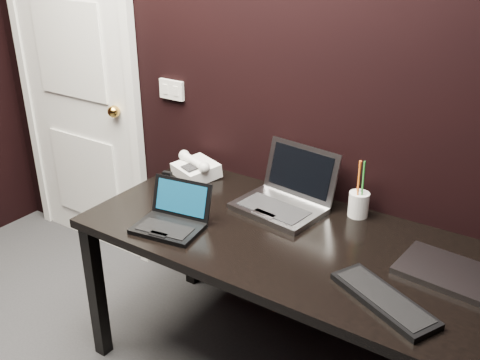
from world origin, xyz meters
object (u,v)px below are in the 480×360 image
Objects in this scene: mobile_phone at (167,183)px; desk at (288,252)px; ext_keyboard at (384,299)px; silver_laptop at (284,198)px; closed_laptop at (448,272)px; desk_phone at (196,168)px; pen_cup at (359,203)px; netbook at (172,219)px; door at (76,84)px.

desk is at bearing -4.57° from mobile_phone.
desk is 0.52m from ext_keyboard.
silver_laptop is at bearing 123.62° from desk.
closed_laptop is at bearing 64.46° from ext_keyboard.
desk is at bearing -172.60° from closed_laptop.
desk_phone is (-1.14, 0.46, 0.03)m from ext_keyboard.
pen_cup is (0.85, 0.26, 0.03)m from mobile_phone.
ext_keyboard is at bearing -12.52° from mobile_phone.
desk is 0.28m from silver_laptop.
pen_cup reaches higher than desk.
silver_laptop is at bearing -5.11° from desk_phone.
mobile_phone is at bearing 133.66° from netbook.
desk is at bearing 156.75° from ext_keyboard.
silver_laptop is at bearing 146.11° from ext_keyboard.
desk is 0.62m from closed_laptop.
door is 1.05m from mobile_phone.
door is at bearing 172.92° from desk_phone.
pen_cup reaches higher than closed_laptop.
ext_keyboard is (2.12, -0.58, -0.29)m from door.
door is 1.54m from silver_laptop.
desk is at bearing -117.50° from pen_cup.
netbook is 0.75× the size of ext_keyboard.
ext_keyboard is at bearing -15.24° from door.
netbook is 0.91m from ext_keyboard.
door is at bearing 178.18° from pen_cup.
desk is at bearing -56.38° from silver_laptop.
silver_laptop is 0.32m from pen_cup.
pen_cup is (0.30, 0.11, 0.01)m from silver_laptop.
netbook is (1.21, -0.58, -0.27)m from door.
silver_laptop reaches higher than ext_keyboard.
pen_cup is at bearing 62.50° from desk.
silver_laptop is 1.59× the size of desk_phone.
door is 1.02m from desk_phone.
mobile_phone is (-0.01, -0.20, -0.01)m from desk_phone.
netbook is at bearing -126.40° from silver_laptop.
desk_phone is (-0.54, 0.05, -0.00)m from silver_laptop.
door is 5.22× the size of silver_laptop.
desk is 0.73m from desk_phone.
mobile_phone is 0.89m from pen_cup.
ext_keyboard is (0.61, -0.41, -0.04)m from silver_laptop.
netbook is at bearing -139.21° from pen_cup.
pen_cup is (1.81, -0.06, -0.24)m from door.
pen_cup is at bearing 120.48° from ext_keyboard.
pen_cup is at bearing 40.79° from netbook.
silver_laptop is (-0.14, 0.21, 0.13)m from desk.
pen_cup reaches higher than desk_phone.
netbook is 0.80m from pen_cup.
desk_phone reaches higher than ext_keyboard.
door reaches higher than pen_cup.
closed_laptop is at bearing -7.81° from desk_phone.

